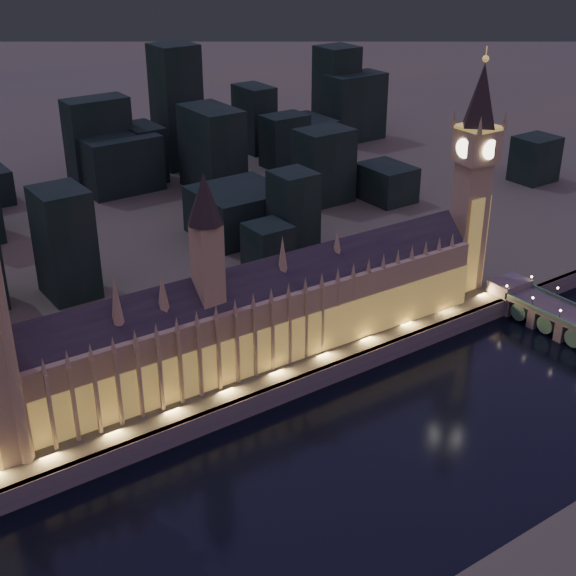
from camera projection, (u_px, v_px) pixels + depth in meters
ground_plane at (369, 451)px, 270.88m from camera, size 2000.00×2000.00×0.00m
embankment_wall at (299, 386)px, 299.28m from camera, size 2000.00×2.50×8.00m
palace_of_westminster at (255, 316)px, 301.93m from camera, size 202.00×25.76×78.00m
elizabeth_tower at (475, 160)px, 342.86m from camera, size 18.00×18.00×106.79m
city_backdrop at (128, 168)px, 453.22m from camera, size 477.97×215.63×84.08m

